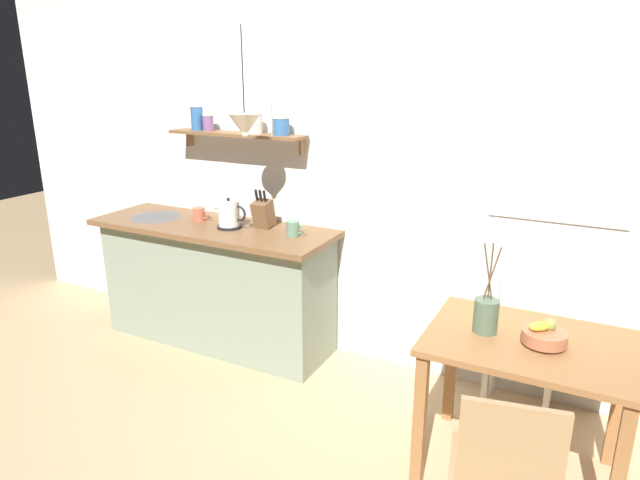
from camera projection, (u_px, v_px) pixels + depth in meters
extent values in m
plane|color=tan|center=(316.00, 394.00, 3.53)|extent=(14.00, 14.00, 0.00)
cube|color=white|center=(389.00, 172.00, 3.60)|extent=(6.80, 0.10, 2.70)
cube|color=white|center=(563.00, 169.00, 3.06)|extent=(0.75, 0.01, 0.62)
cube|color=silver|center=(563.00, 169.00, 3.07)|extent=(0.69, 0.01, 0.56)
cube|color=gray|center=(217.00, 286.00, 4.11)|extent=(1.74, 0.52, 0.88)
cube|color=brown|center=(212.00, 227.00, 3.96)|extent=(1.83, 0.63, 0.04)
cylinder|color=#B7BABF|center=(156.00, 218.00, 4.16)|extent=(0.38, 0.38, 0.01)
cube|color=brown|center=(236.00, 134.00, 3.88)|extent=(1.07, 0.18, 0.02)
cube|color=#99754C|center=(190.00, 138.00, 4.18)|extent=(0.02, 0.06, 0.12)
cube|color=#99754C|center=(302.00, 146.00, 3.75)|extent=(0.02, 0.06, 0.12)
cylinder|color=#3366A3|center=(197.00, 119.00, 4.00)|extent=(0.09, 0.09, 0.17)
cylinder|color=silver|center=(196.00, 106.00, 3.97)|extent=(0.09, 0.09, 0.01)
cylinder|color=#7F5689|center=(208.00, 123.00, 3.96)|extent=(0.08, 0.08, 0.11)
cylinder|color=silver|center=(208.00, 115.00, 3.95)|extent=(0.08, 0.08, 0.01)
cylinder|color=beige|center=(255.00, 124.00, 3.78)|extent=(0.10, 0.10, 0.13)
cylinder|color=silver|center=(255.00, 114.00, 3.76)|extent=(0.10, 0.10, 0.01)
cylinder|color=#3366A3|center=(281.00, 127.00, 3.70)|extent=(0.11, 0.11, 0.11)
cylinder|color=silver|center=(281.00, 118.00, 3.68)|extent=(0.12, 0.12, 0.01)
cube|color=#9E6B3D|center=(530.00, 343.00, 2.63)|extent=(0.96, 0.71, 0.03)
cube|color=#9E6B3D|center=(420.00, 421.00, 2.67)|extent=(0.06, 0.06, 0.72)
cube|color=#9E6B3D|center=(618.00, 478.00, 2.30)|extent=(0.06, 0.06, 0.72)
cube|color=#9E6B3D|center=(451.00, 364.00, 3.18)|extent=(0.06, 0.06, 0.72)
cube|color=#9E6B3D|center=(618.00, 403.00, 2.81)|extent=(0.06, 0.06, 0.72)
cube|color=tan|center=(502.00, 474.00, 2.19)|extent=(0.49, 0.48, 0.03)
cube|color=tan|center=(510.00, 458.00, 1.94)|extent=(0.36, 0.10, 0.43)
cube|color=white|center=(522.00, 351.00, 3.19)|extent=(0.40, 0.40, 0.03)
cube|color=white|center=(531.00, 300.00, 3.27)|extent=(0.35, 0.03, 0.47)
cylinder|color=white|center=(484.00, 392.00, 3.18)|extent=(0.03, 0.03, 0.42)
cylinder|color=white|center=(545.00, 407.00, 3.04)|extent=(0.03, 0.03, 0.42)
cylinder|color=white|center=(494.00, 365.00, 3.47)|extent=(0.03, 0.03, 0.42)
cylinder|color=white|center=(550.00, 378.00, 3.32)|extent=(0.03, 0.03, 0.42)
cylinder|color=#BC704C|center=(544.00, 344.00, 2.58)|extent=(0.09, 0.09, 0.01)
cylinder|color=#BC704C|center=(544.00, 337.00, 2.57)|extent=(0.20, 0.20, 0.06)
ellipsoid|color=yellow|center=(540.00, 326.00, 2.56)|extent=(0.12, 0.12, 0.04)
sphere|color=#8EA84C|center=(550.00, 325.00, 2.58)|extent=(0.06, 0.06, 0.06)
cylinder|color=#567056|center=(486.00, 316.00, 2.68)|extent=(0.12, 0.12, 0.17)
cylinder|color=brown|center=(488.00, 271.00, 2.62)|extent=(0.06, 0.04, 0.29)
cylinder|color=brown|center=(491.00, 271.00, 2.62)|extent=(0.01, 0.03, 0.29)
cylinder|color=brown|center=(492.00, 274.00, 2.61)|extent=(0.07, 0.01, 0.27)
cylinder|color=black|center=(230.00, 227.00, 3.87)|extent=(0.17, 0.17, 0.02)
cylinder|color=white|center=(229.00, 213.00, 3.84)|extent=(0.15, 0.15, 0.18)
sphere|color=black|center=(228.00, 199.00, 3.81)|extent=(0.02, 0.02, 0.02)
cone|color=white|center=(218.00, 207.00, 3.87)|extent=(0.04, 0.04, 0.04)
torus|color=black|center=(239.00, 213.00, 3.80)|extent=(0.11, 0.02, 0.11)
cube|color=brown|center=(263.00, 214.00, 3.85)|extent=(0.12, 0.15, 0.20)
cylinder|color=black|center=(256.00, 195.00, 3.80)|extent=(0.02, 0.03, 0.08)
cylinder|color=black|center=(260.00, 195.00, 3.79)|extent=(0.02, 0.03, 0.08)
cylinder|color=black|center=(264.00, 196.00, 3.77)|extent=(0.02, 0.03, 0.08)
cylinder|color=#C6664C|center=(199.00, 214.00, 4.04)|extent=(0.09, 0.09, 0.10)
torus|color=#C6664C|center=(205.00, 215.00, 4.02)|extent=(0.07, 0.01, 0.07)
cylinder|color=slate|center=(293.00, 229.00, 3.67)|extent=(0.09, 0.09, 0.10)
torus|color=slate|center=(300.00, 229.00, 3.65)|extent=(0.07, 0.01, 0.07)
cylinder|color=black|center=(242.00, 70.00, 3.33)|extent=(0.01, 0.01, 0.52)
cone|color=beige|center=(245.00, 125.00, 3.43)|extent=(0.21, 0.21, 0.14)
sphere|color=white|center=(245.00, 134.00, 3.44)|extent=(0.04, 0.04, 0.04)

